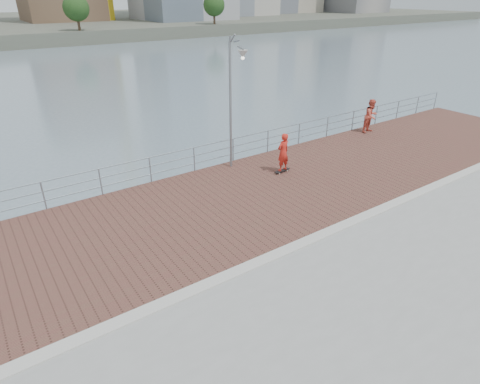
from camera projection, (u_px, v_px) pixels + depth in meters
water at (275, 305)px, 13.01m from camera, size 400.00×400.00×0.00m
brick_lane at (215, 207)px, 14.75m from camera, size 40.00×6.80×0.02m
curb at (278, 254)px, 12.10m from camera, size 40.00×0.40×0.06m
guardrail at (173, 161)px, 16.95m from camera, size 39.06×0.06×1.13m
street_lamp at (236, 82)px, 16.22m from camera, size 0.39×1.15×5.41m
skateboard at (282, 171)px, 17.59m from camera, size 0.80×0.28×0.09m
skateboarder at (283, 152)px, 17.21m from camera, size 0.65×0.47×1.68m
bystander at (371, 116)px, 22.26m from camera, size 0.95×0.77×1.84m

